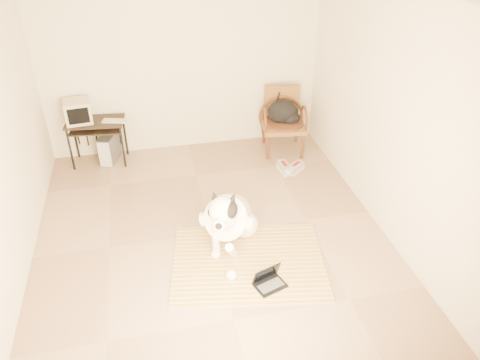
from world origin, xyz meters
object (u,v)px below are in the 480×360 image
object	(u,v)px
pc_tower	(110,148)
laptop	(269,280)
dog	(229,219)
crt_monitor	(78,111)
backpack	(284,113)
rattan_chair	(283,120)
computer_desk	(96,127)

from	to	relation	value
pc_tower	laptop	bearing A→B (deg)	-61.60
dog	laptop	size ratio (longest dim) A/B	3.47
crt_monitor	pc_tower	size ratio (longest dim) A/B	0.82
crt_monitor	backpack	bearing A→B (deg)	-3.63
dog	pc_tower	distance (m)	2.63
pc_tower	rattan_chair	xyz separation A→B (m)	(2.58, -0.19, 0.27)
crt_monitor	pc_tower	bearing A→B (deg)	-0.17
dog	backpack	distance (m)	2.43
backpack	dog	bearing A→B (deg)	-121.19
computer_desk	backpack	xyz separation A→B (m)	(2.73, -0.16, 0.03)
laptop	crt_monitor	world-z (taller)	crt_monitor
laptop	rattan_chair	world-z (taller)	rattan_chair
dog	rattan_chair	xyz separation A→B (m)	(1.24, 2.06, 0.11)
dog	backpack	xyz separation A→B (m)	(1.25, 2.07, 0.23)
dog	laptop	bearing A→B (deg)	-69.59
dog	backpack	world-z (taller)	dog
computer_desk	pc_tower	bearing A→B (deg)	12.15
laptop	backpack	bearing A→B (deg)	70.61
pc_tower	dog	bearing A→B (deg)	-59.24
dog	laptop	xyz separation A→B (m)	(0.27, -0.72, -0.29)
pc_tower	rattan_chair	bearing A→B (deg)	-4.25
rattan_chair	crt_monitor	bearing A→B (deg)	176.21
laptop	rattan_chair	distance (m)	2.98
dog	rattan_chair	distance (m)	2.41
crt_monitor	rattan_chair	size ratio (longest dim) A/B	0.41
pc_tower	backpack	world-z (taller)	backpack
laptop	crt_monitor	bearing A→B (deg)	123.14
laptop	crt_monitor	size ratio (longest dim) A/B	0.94
dog	pc_tower	size ratio (longest dim) A/B	2.65
computer_desk	backpack	world-z (taller)	backpack
rattan_chair	computer_desk	bearing A→B (deg)	176.57
laptop	rattan_chair	size ratio (longest dim) A/B	0.38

